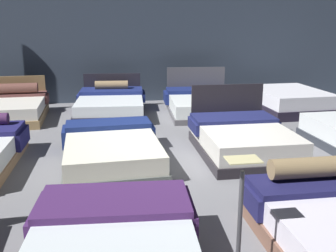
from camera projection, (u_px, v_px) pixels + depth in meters
The scene contains 9 objects.
ground_plane at pixel (178, 158), 6.30m from camera, with size 18.00×18.00×0.02m, color slate.
showroom_back_wall at pixel (148, 37), 10.40m from camera, with size 18.00×0.06×3.50m, color #333D4C.
bed_5 at pixel (112, 149), 6.08m from camera, with size 1.63×2.20×0.48m.
bed_6 at pixel (242, 139), 6.46m from camera, with size 1.51×2.00×1.03m.
bed_8 at pixel (11, 109), 8.72m from camera, with size 1.57×1.99×0.87m.
bed_9 at pixel (111, 105), 9.08m from camera, with size 1.70×2.20×0.87m.
bed_10 at pixel (202, 104), 9.35m from camera, with size 1.79×2.25×0.99m.
bed_11 at pixel (289, 101), 9.53m from camera, with size 1.68×2.12×0.53m.
price_sign at pixel (239, 230), 3.33m from camera, with size 0.28×0.24×1.06m.
Camera 1 is at (-1.06, -5.86, 2.15)m, focal length 41.33 mm.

